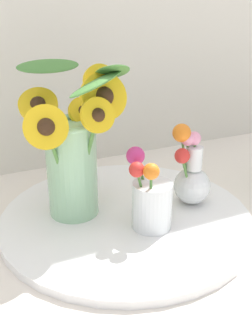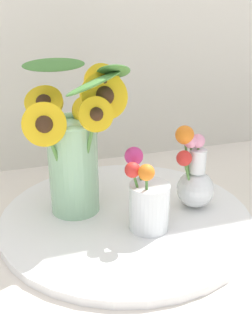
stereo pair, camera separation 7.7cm
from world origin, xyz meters
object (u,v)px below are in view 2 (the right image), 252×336
serving_tray (126,217)px  vase_small_center (147,200)px  vase_bulb_right (194,178)px  mason_jar_sunflowers (76,146)px

serving_tray → vase_small_center: bearing=-71.5°
serving_tray → vase_small_center: size_ratio=3.27×
serving_tray → vase_bulb_right: 0.16m
serving_tray → mason_jar_sunflowers: bearing=150.4°
mason_jar_sunflowers → vase_small_center: mason_jar_sunflowers is taller
vase_small_center → vase_bulb_right: size_ratio=0.88×
serving_tray → vase_bulb_right: (0.14, -0.01, 0.07)m
serving_tray → mason_jar_sunflowers: (-0.09, 0.05, 0.15)m
vase_bulb_right → serving_tray: bearing=174.9°
mason_jar_sunflowers → vase_small_center: bearing=-46.1°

